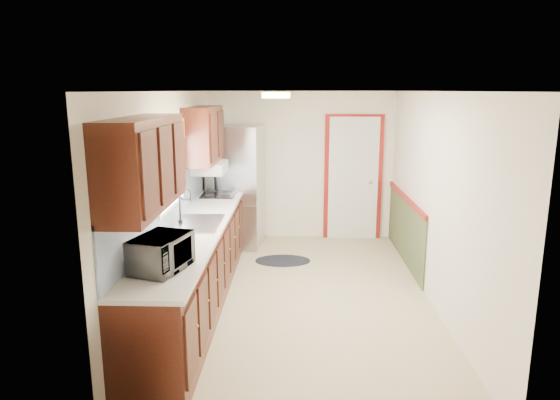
{
  "coord_description": "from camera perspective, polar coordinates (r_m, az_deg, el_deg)",
  "views": [
    {
      "loc": [
        -0.08,
        -5.59,
        2.41
      ],
      "look_at": [
        -0.27,
        0.13,
        1.15
      ],
      "focal_mm": 32.0,
      "sensor_mm": 36.0,
      "label": 1
    }
  ],
  "objects": [
    {
      "name": "refrigerator",
      "position": [
        7.83,
        -5.05,
        1.58
      ],
      "size": [
        0.86,
        0.83,
        1.88
      ],
      "rotation": [
        0.0,
        0.0,
        -0.11
      ],
      "color": "#B7B7BC",
      "rests_on": "ground"
    },
    {
      "name": "kitchen_run",
      "position": [
        5.65,
        -10.02,
        -4.22
      ],
      "size": [
        0.63,
        4.0,
        2.2
      ],
      "color": "#39150D",
      "rests_on": "ground"
    },
    {
      "name": "cooktop",
      "position": [
        7.22,
        -7.0,
        0.67
      ],
      "size": [
        0.47,
        0.56,
        0.02
      ],
      "primitive_type": "cube",
      "color": "black",
      "rests_on": "kitchen_run"
    },
    {
      "name": "rug",
      "position": [
        7.25,
        0.32,
        -6.94
      ],
      "size": [
        0.82,
        0.55,
        0.01
      ],
      "primitive_type": "ellipsoid",
      "rotation": [
        0.0,
        0.0,
        0.04
      ],
      "color": "black",
      "rests_on": "ground"
    },
    {
      "name": "room_shell",
      "position": [
        5.72,
        2.64,
        0.19
      ],
      "size": [
        3.2,
        5.2,
        2.52
      ],
      "color": "tan",
      "rests_on": "ground"
    },
    {
      "name": "ceiling_fixture",
      "position": [
        5.39,
        -0.47,
        11.9
      ],
      "size": [
        0.3,
        0.3,
        0.06
      ],
      "primitive_type": "cylinder",
      "color": "#FFD88C",
      "rests_on": "room_shell"
    },
    {
      "name": "microwave",
      "position": [
        4.27,
        -13.46,
        -5.5
      ],
      "size": [
        0.43,
        0.59,
        0.36
      ],
      "primitive_type": "imported",
      "rotation": [
        0.0,
        0.0,
        1.3
      ],
      "color": "white",
      "rests_on": "kitchen_run"
    },
    {
      "name": "back_wall_trim",
      "position": [
        8.02,
        9.54,
        1.32
      ],
      "size": [
        1.12,
        2.3,
        2.08
      ],
      "color": "maroon",
      "rests_on": "ground"
    }
  ]
}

